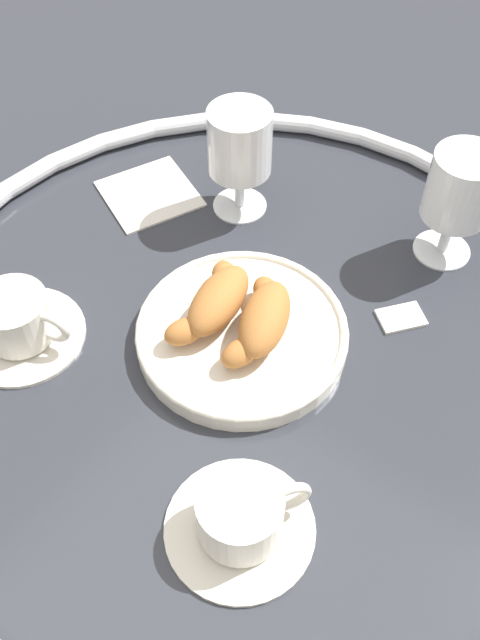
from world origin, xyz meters
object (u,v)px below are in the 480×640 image
Objects in this scene: coffee_cup_near at (18,322)px; folded_napkin at (149,193)px; coffee_cup_far at (241,517)px; juice_glass_left at (460,191)px; sugar_packet at (401,317)px; pastry_plate at (240,330)px; croissant_small at (213,303)px; juice_glass_right at (240,146)px; croissant_large at (262,319)px.

coffee_cup_near is 0.26m from folded_napkin.
juice_glass_left is (0.42, 0.02, 0.07)m from coffee_cup_far.
sugar_packet is 0.36m from folded_napkin.
pastry_plate is 0.18m from sugar_packet.
croissant_small is 0.23m from coffee_cup_far.
pastry_plate is at bearing -142.69° from juice_glass_right.
coffee_cup_near reaches higher than sugar_packet.
juice_glass_right reaches higher than coffee_cup_far.
coffee_cup_far is 0.97× the size of juice_glass_right.
coffee_cup_near is 0.32m from juice_glass_right.
pastry_plate is at bearing -76.05° from croissant_small.
coffee_cup_far is at bearing -135.45° from croissant_small.
croissant_small is (-0.01, 0.05, 0.00)m from croissant_large.
croissant_small is at bearing 103.95° from pastry_plate.
coffee_cup_near reaches higher than folded_napkin.
pastry_plate is at bearing 103.76° from croissant_large.
croissant_large is 0.22m from juice_glass_right.
croissant_small reaches higher than pastry_plate.
croissant_small is (-0.01, 0.03, 0.03)m from pastry_plate.
pastry_plate is at bearing 37.51° from coffee_cup_far.
juice_glass_right is at bearing 37.41° from coffee_cup_far.
sugar_packet is 0.45× the size of folded_napkin.
pastry_plate is 0.26m from folded_napkin.
folded_napkin is (0.12, 0.20, -0.04)m from croissant_small.
folded_napkin is (0.28, 0.36, -0.02)m from coffee_cup_far.
sugar_packet is at bearing -87.53° from folded_napkin.
juice_glass_left is 1.27× the size of folded_napkin.
juice_glass_right is 1.27× the size of folded_napkin.
sugar_packet is at bearing -49.05° from croissant_small.
juice_glass_right is (0.17, 0.13, 0.08)m from pastry_plate.
juice_glass_right is at bearing -63.35° from folded_napkin.
coffee_cup_near is at bearing 130.57° from croissant_small.
juice_glass_right reaches higher than sugar_packet.
coffee_cup_far reaches higher than folded_napkin.
pastry_plate is at bearing 155.56° from juice_glass_left.
juice_glass_left is at bearing -20.22° from croissant_large.
coffee_cup_far is (-0.16, -0.16, -0.02)m from croissant_small.
croissant_small reaches higher than sugar_packet.
juice_glass_left reaches higher than croissant_small.
coffee_cup_far is at bearing -127.99° from folded_napkin.
croissant_large is 0.95× the size of coffee_cup_near.
croissant_large is 0.26m from coffee_cup_near.
croissant_small is at bearing 168.60° from sugar_packet.
juice_glass_right reaches higher than croissant_small.
pastry_plate is 0.04m from croissant_small.
croissant_large is at bearing -54.96° from coffee_cup_near.
sugar_packet is at bearing -98.45° from juice_glass_right.
croissant_large is (0.01, -0.02, 0.03)m from pastry_plate.
croissant_large is 0.95× the size of coffee_cup_far.
juice_glass_left is at bearing -68.38° from folded_napkin.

